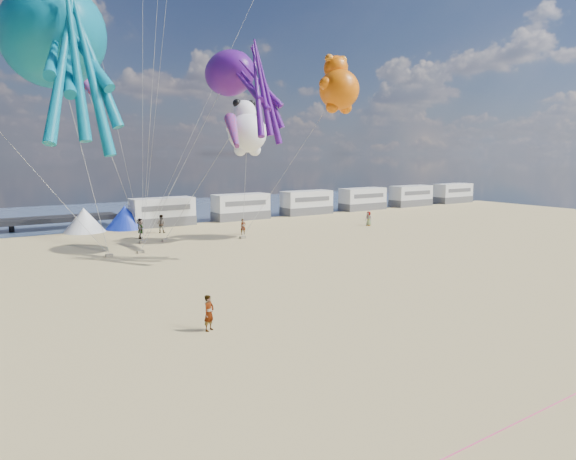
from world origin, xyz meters
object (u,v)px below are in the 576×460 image
Objects in this scene: motorhome_5 at (453,193)px; beachgoer_4 at (140,228)px; motorhome_2 at (307,203)px; sandbag_c at (243,237)px; motorhome_0 at (163,212)px; beachgoer_5 at (243,227)px; beachgoer_0 at (369,219)px; sandbag_d at (165,240)px; kite_panda at (247,133)px; kite_teddy_orange at (339,90)px; sandbag_a at (109,256)px; motorhome_1 at (241,207)px; tent_blue at (125,217)px; beachgoer_1 at (161,224)px; motorhome_3 at (363,199)px; sandbag_b at (140,252)px; windsock_right at (85,83)px; kite_octopus_purple at (230,73)px; standing_person at (209,313)px; sandbag_e at (143,242)px; kite_octopus_teal at (52,36)px; motorhome_4 at (411,196)px; tent_white at (84,220)px; windsock_mid at (233,132)px.

beachgoer_4 is (-52.16, -6.98, -0.57)m from motorhome_5.
sandbag_c is (-15.94, -12.12, -1.39)m from motorhome_2.
motorhome_0 is 10.92m from beachgoer_5.
motorhome_2 is 12.22m from beachgoer_0.
sandbag_c is at bearing -19.75° from sandbag_d.
kite_panda is at bearing -105.18° from beachgoer_4.
kite_teddy_orange is (-7.82, -4.26, 12.50)m from beachgoer_0.
sandbag_a is at bearing -166.12° from motorhome_5.
motorhome_1 is 1.00× the size of motorhome_5.
motorhome_2 is at bearing 0.00° from motorhome_1.
tent_blue is (-23.00, 0.00, -0.30)m from motorhome_2.
tent_blue is at bearing -30.57° from beachgoer_1.
motorhome_3 reaches higher than sandbag_b.
kite_octopus_purple is at bearing -15.40° from windsock_right.
beachgoer_0 is at bearing -53.77° from motorhome_1.
sandbag_a is at bearing 7.80° from windsock_right.
motorhome_0 reaches higher than beachgoer_1.
beachgoer_0 is (28.45, 20.79, -0.03)m from standing_person.
beachgoer_4 is 21.80m from kite_teddy_orange.
sandbag_e is 0.04× the size of kite_octopus_teal.
sandbag_b is at bearing -116.51° from motorhome_0.
motorhome_4 is 49.39m from sandbag_a.
tent_blue reaches higher than beachgoer_1.
beachgoer_1 is 21.64m from kite_octopus_teal.
windsock_right is (-10.19, 2.17, -1.21)m from kite_octopus_purple.
sandbag_e is (-5.30, -9.48, -1.39)m from motorhome_0.
tent_white reaches higher than beachgoer_5.
beachgoer_4 is at bearing -123.75° from motorhome_0.
windsock_right is at bearing -173.13° from sandbag_b.
beachgoer_4 is at bearing 141.13° from windsock_mid.
motorhome_4 is 1.08× the size of kite_teddy_orange.
sandbag_e is at bearing 162.43° from sandbag_c.
motorhome_4 is at bearing 41.61° from kite_teddy_orange.
beachgoer_5 is 9.51m from kite_panda.
windsock_right reaches higher than motorhome_2.
motorhome_2 is at bearing 22.45° from kite_octopus_teal.
beachgoer_4 is 3.71× the size of sandbag_b.
sandbag_d is at bearing 29.14° from windsock_right.
beachgoer_1 is (-39.90, -4.69, -0.61)m from motorhome_4.
kite_octopus_teal reaches higher than standing_person.
kite_octopus_teal is 12.66m from kite_octopus_purple.
motorhome_4 is 3.72× the size of beachgoer_1.
beachgoer_5 is at bearing -66.88° from motorhome_0.
motorhome_1 is at bearing 62.02° from sandbag_c.
beachgoer_0 is at bearing -157.27° from motorhome_5.
motorhome_3 is at bearing 128.98° from beachgoer_0.
motorhome_4 is 41.66m from windsock_mid.
motorhome_4 reaches higher than beachgoer_0.
sandbag_c is (-15.37, 0.06, -0.66)m from beachgoer_0.
kite_octopus_purple is (-19.24, -16.43, 12.26)m from motorhome_2.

